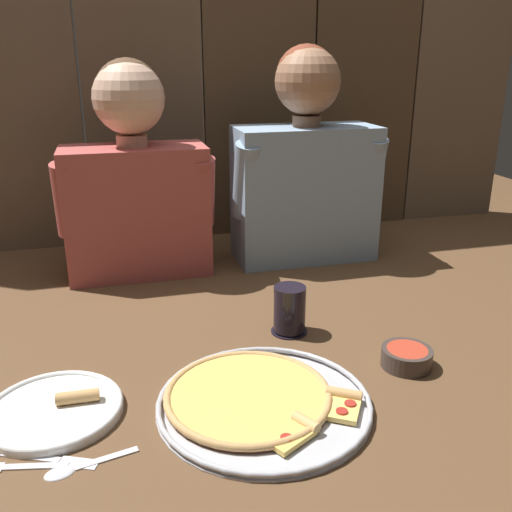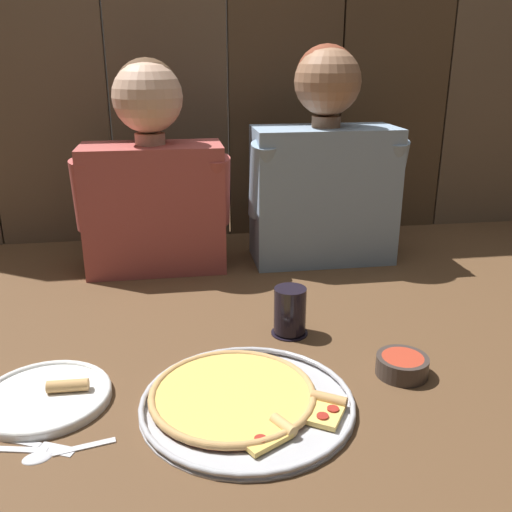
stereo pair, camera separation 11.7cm
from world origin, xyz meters
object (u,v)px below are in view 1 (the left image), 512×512
(dinner_plate, at_px, (55,409))
(dipping_bowl, at_px, (407,356))
(pizza_tray, at_px, (258,399))
(diner_right, at_px, (305,165))
(drinking_glass, at_px, (290,310))
(diner_left, at_px, (135,178))

(dinner_plate, distance_m, dipping_bowl, 0.66)
(pizza_tray, relative_size, diner_right, 0.62)
(drinking_glass, relative_size, diner_left, 0.19)
(pizza_tray, xyz_separation_m, dipping_bowl, (0.31, 0.05, 0.01))
(drinking_glass, height_order, diner_right, diner_right)
(dipping_bowl, bearing_deg, diner_left, 125.44)
(dinner_plate, bearing_deg, pizza_tray, -10.27)
(drinking_glass, distance_m, diner_right, 0.54)
(dinner_plate, relative_size, dipping_bowl, 2.33)
(drinking_glass, bearing_deg, dipping_bowl, -47.94)
(dinner_plate, relative_size, diner_right, 0.38)
(dipping_bowl, relative_size, diner_right, 0.16)
(dinner_plate, height_order, diner_right, diner_right)
(diner_left, bearing_deg, dinner_plate, -106.44)
(dinner_plate, relative_size, drinking_glass, 2.16)
(diner_right, bearing_deg, pizza_tray, -115.10)
(drinking_glass, xyz_separation_m, diner_right, (0.19, 0.46, 0.22))
(dinner_plate, bearing_deg, dipping_bowl, -1.06)
(drinking_glass, height_order, diner_left, diner_left)
(diner_left, height_order, diner_right, diner_right)
(dinner_plate, bearing_deg, drinking_glass, 21.03)
(diner_left, relative_size, diner_right, 0.94)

